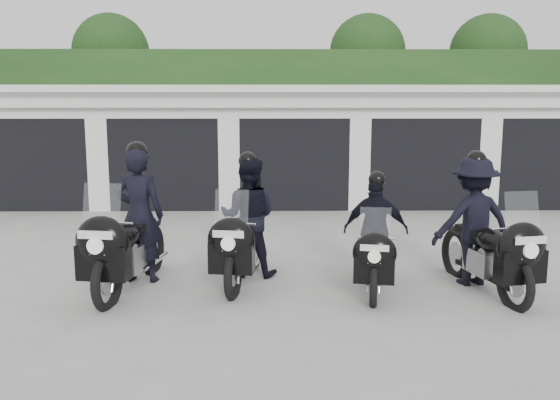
{
  "coord_description": "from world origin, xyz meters",
  "views": [
    {
      "loc": [
        -0.5,
        -8.55,
        2.59
      ],
      "look_at": [
        -0.4,
        0.7,
        1.05
      ],
      "focal_mm": 38.0,
      "sensor_mm": 36.0,
      "label": 1
    }
  ],
  "objects_px": {
    "police_bike_b": "(246,225)",
    "police_bike_d": "(479,229)",
    "police_bike_a": "(131,230)",
    "police_bike_c": "(375,238)"
  },
  "relations": [
    {
      "from": "police_bike_a",
      "to": "police_bike_c",
      "type": "distance_m",
      "value": 3.42
    },
    {
      "from": "police_bike_b",
      "to": "police_bike_d",
      "type": "height_order",
      "value": "police_bike_d"
    },
    {
      "from": "police_bike_a",
      "to": "police_bike_c",
      "type": "height_order",
      "value": "police_bike_a"
    },
    {
      "from": "police_bike_a",
      "to": "police_bike_b",
      "type": "relative_size",
      "value": 1.09
    },
    {
      "from": "police_bike_b",
      "to": "police_bike_d",
      "type": "relative_size",
      "value": 0.98
    },
    {
      "from": "police_bike_c",
      "to": "police_bike_d",
      "type": "bearing_deg",
      "value": 9.26
    },
    {
      "from": "police_bike_a",
      "to": "police_bike_d",
      "type": "distance_m",
      "value": 4.86
    },
    {
      "from": "police_bike_c",
      "to": "police_bike_d",
      "type": "xyz_separation_m",
      "value": [
        1.44,
        -0.03,
        0.13
      ]
    },
    {
      "from": "police_bike_b",
      "to": "police_bike_d",
      "type": "bearing_deg",
      "value": 1.29
    },
    {
      "from": "police_bike_c",
      "to": "police_bike_a",
      "type": "bearing_deg",
      "value": -169.49
    }
  ]
}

